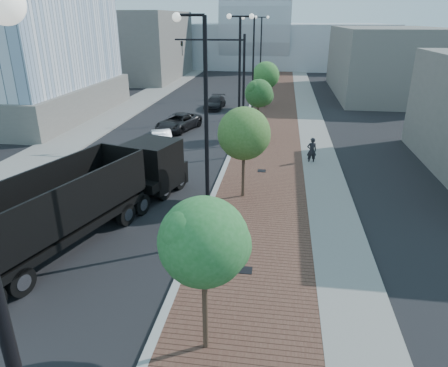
# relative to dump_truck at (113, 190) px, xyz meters

# --- Properties ---
(sidewalk) EXTENTS (7.00, 140.00, 0.12)m
(sidewalk) POSITION_rel_dump_truck_xyz_m (7.83, 28.09, -1.35)
(sidewalk) COLOR #4C2D23
(sidewalk) RESTS_ON ground
(concrete_strip) EXTENTS (2.40, 140.00, 0.13)m
(concrete_strip) POSITION_rel_dump_truck_xyz_m (10.53, 28.09, -1.34)
(concrete_strip) COLOR slate
(concrete_strip) RESTS_ON ground
(curb) EXTENTS (0.30, 140.00, 0.14)m
(curb) POSITION_rel_dump_truck_xyz_m (4.33, 28.09, -1.34)
(curb) COLOR gray
(curb) RESTS_ON ground
(west_sidewalk) EXTENTS (4.00, 140.00, 0.12)m
(west_sidewalk) POSITION_rel_dump_truck_xyz_m (-8.67, 28.09, -1.35)
(west_sidewalk) COLOR slate
(west_sidewalk) RESTS_ON ground
(dump_truck) EXTENTS (6.23, 13.45, 3.34)m
(dump_truck) POSITION_rel_dump_truck_xyz_m (0.00, 0.00, 0.00)
(dump_truck) COLOR black
(dump_truck) RESTS_ON ground
(white_sedan) EXTENTS (2.74, 4.15, 1.29)m
(white_sedan) POSITION_rel_dump_truck_xyz_m (-0.88, 11.23, -0.76)
(white_sedan) COLOR white
(white_sedan) RESTS_ON ground
(dark_car_mid) EXTENTS (3.67, 5.46, 1.39)m
(dark_car_mid) POSITION_rel_dump_truck_xyz_m (-0.99, 16.64, -0.71)
(dark_car_mid) COLOR black
(dark_car_mid) RESTS_ON ground
(dark_car_far) EXTENTS (2.01, 4.41, 1.25)m
(dark_car_far) POSITION_rel_dump_truck_xyz_m (0.66, 26.08, -0.78)
(dark_car_far) COLOR black
(dark_car_far) RESTS_ON ground
(pedestrian) EXTENTS (0.71, 0.52, 1.78)m
(pedestrian) POSITION_rel_dump_truck_xyz_m (9.87, 9.33, -0.52)
(pedestrian) COLOR black
(pedestrian) RESTS_ON ground
(streetlight_1) EXTENTS (1.44, 0.56, 9.21)m
(streetlight_1) POSITION_rel_dump_truck_xyz_m (4.82, -1.91, 2.93)
(streetlight_1) COLOR black
(streetlight_1) RESTS_ON ground
(streetlight_2) EXTENTS (1.72, 0.56, 9.28)m
(streetlight_2) POSITION_rel_dump_truck_xyz_m (4.93, 10.09, 3.41)
(streetlight_2) COLOR black
(streetlight_2) RESTS_ON ground
(streetlight_3) EXTENTS (1.44, 0.56, 9.21)m
(streetlight_3) POSITION_rel_dump_truck_xyz_m (4.82, 22.09, 2.93)
(streetlight_3) COLOR black
(streetlight_3) RESTS_ON ground
(streetlight_4) EXTENTS (1.72, 0.56, 9.28)m
(streetlight_4) POSITION_rel_dump_truck_xyz_m (4.93, 34.09, 3.41)
(streetlight_4) COLOR black
(streetlight_4) RESTS_ON ground
(traffic_mast) EXTENTS (5.09, 0.20, 8.00)m
(traffic_mast) POSITION_rel_dump_truck_xyz_m (4.03, 13.09, 3.57)
(traffic_mast) COLOR black
(traffic_mast) RESTS_ON ground
(tree_0) EXTENTS (2.46, 2.42, 4.82)m
(tree_0) POSITION_rel_dump_truck_xyz_m (5.98, -7.89, 2.19)
(tree_0) COLOR #382619
(tree_0) RESTS_ON ground
(tree_1) EXTENTS (2.72, 2.72, 4.93)m
(tree_1) POSITION_rel_dump_truck_xyz_m (5.98, 3.11, 2.15)
(tree_1) COLOR #382619
(tree_1) RESTS_ON ground
(tree_2) EXTENTS (2.26, 2.19, 4.68)m
(tree_2) POSITION_rel_dump_truck_xyz_m (5.98, 15.11, 2.16)
(tree_2) COLOR #382619
(tree_2) RESTS_ON ground
(tree_3) EXTENTS (2.82, 2.82, 4.87)m
(tree_3) POSITION_rel_dump_truck_xyz_m (5.98, 27.11, 2.04)
(tree_3) COLOR #382619
(tree_3) RESTS_ON ground
(tower_podium) EXTENTS (19.00, 19.00, 3.00)m
(tower_podium) POSITION_rel_dump_truck_xyz_m (-19.67, 20.09, 0.09)
(tower_podium) COLOR #625E58
(tower_podium) RESTS_ON ground
(convention_center) EXTENTS (50.00, 30.00, 50.00)m
(convention_center) POSITION_rel_dump_truck_xyz_m (2.33, 73.09, 4.59)
(convention_center) COLOR #A8ADB3
(convention_center) RESTS_ON ground
(commercial_block_nw) EXTENTS (14.00, 20.00, 10.00)m
(commercial_block_nw) POSITION_rel_dump_truck_xyz_m (-15.67, 48.09, 3.59)
(commercial_block_nw) COLOR #625E58
(commercial_block_nw) RESTS_ON ground
(commercial_block_ne) EXTENTS (12.00, 22.00, 8.00)m
(commercial_block_ne) POSITION_rel_dump_truck_xyz_m (20.33, 38.09, 2.59)
(commercial_block_ne) COLOR #68645E
(commercial_block_ne) RESTS_ON ground
(utility_cover_1) EXTENTS (0.50, 0.50, 0.02)m
(utility_cover_1) POSITION_rel_dump_truck_xyz_m (6.73, -3.91, -1.28)
(utility_cover_1) COLOR black
(utility_cover_1) RESTS_ON sidewalk
(utility_cover_2) EXTENTS (0.50, 0.50, 0.02)m
(utility_cover_2) POSITION_rel_dump_truck_xyz_m (6.73, 7.09, -1.28)
(utility_cover_2) COLOR black
(utility_cover_2) RESTS_ON sidewalk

